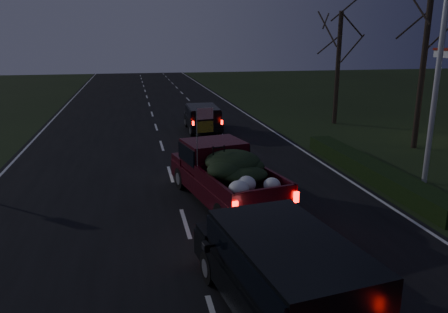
{
  "coord_description": "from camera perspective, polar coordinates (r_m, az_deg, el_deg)",
  "views": [
    {
      "loc": [
        -1.35,
        -12.05,
        5.36
      ],
      "look_at": [
        1.73,
        2.61,
        1.3
      ],
      "focal_mm": 35.0,
      "sensor_mm": 36.0,
      "label": 1
    }
  ],
  "objects": [
    {
      "name": "hedge_row",
      "position": [
        18.33,
        18.65,
        -1.68
      ],
      "size": [
        1.0,
        10.0,
        0.6
      ],
      "primitive_type": "cube",
      "color": "black",
      "rests_on": "ground"
    },
    {
      "name": "light_pole",
      "position": [
        17.76,
        26.65,
        14.01
      ],
      "size": [
        0.5,
        0.9,
        9.16
      ],
      "color": "silver",
      "rests_on": "ground"
    },
    {
      "name": "lead_suv",
      "position": [
        25.97,
        -2.82,
        5.31
      ],
      "size": [
        1.86,
        4.3,
        1.22
      ],
      "rotation": [
        0.0,
        0.0,
        -0.02
      ],
      "color": "black",
      "rests_on": "ground"
    },
    {
      "name": "road_asphalt",
      "position": [
        13.26,
        -5.07,
        -8.7
      ],
      "size": [
        14.0,
        120.0,
        0.02
      ],
      "primitive_type": "cube",
      "color": "black",
      "rests_on": "ground"
    },
    {
      "name": "ground",
      "position": [
        13.26,
        -5.07,
        -8.74
      ],
      "size": [
        120.0,
        120.0,
        0.0
      ],
      "primitive_type": "plane",
      "color": "black",
      "rests_on": "ground"
    },
    {
      "name": "pickup_truck",
      "position": [
        14.56,
        0.1,
        -1.92
      ],
      "size": [
        3.15,
        5.82,
        2.89
      ],
      "rotation": [
        0.0,
        0.0,
        0.2
      ],
      "color": "#400812",
      "rests_on": "ground"
    },
    {
      "name": "bare_tree_mid",
      "position": [
        23.58,
        25.18,
        16.2
      ],
      "size": [
        3.6,
        3.6,
        8.5
      ],
      "color": "black",
      "rests_on": "ground"
    },
    {
      "name": "bare_tree_far",
      "position": [
        29.05,
        14.86,
        14.41
      ],
      "size": [
        3.6,
        3.6,
        7.0
      ],
      "color": "black",
      "rests_on": "ground"
    },
    {
      "name": "rear_suv",
      "position": [
        8.68,
        8.05,
        -14.4
      ],
      "size": [
        2.83,
        5.29,
        1.45
      ],
      "rotation": [
        0.0,
        0.0,
        0.14
      ],
      "color": "black",
      "rests_on": "ground"
    }
  ]
}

